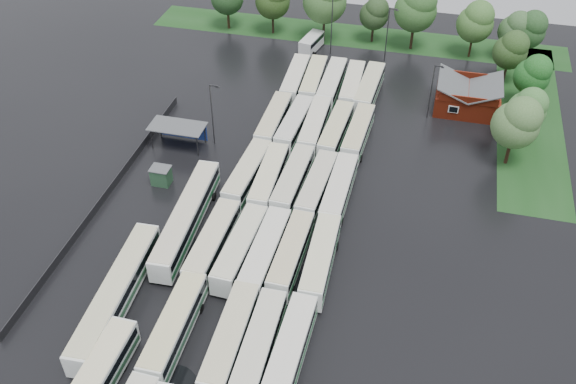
# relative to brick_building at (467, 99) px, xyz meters

# --- Properties ---
(ground) EXTENTS (160.00, 160.00, 0.00)m
(ground) POSITION_rel_brick_building_xyz_m (-24.00, -42.77, -1.87)
(ground) COLOR black
(ground) RESTS_ON ground
(brick_building) EXTENTS (10.07, 8.60, 5.39)m
(brick_building) POSITION_rel_brick_building_xyz_m (0.00, 0.00, 0.00)
(brick_building) COLOR maroon
(brick_building) RESTS_ON ground
(wash_shed) EXTENTS (8.20, 4.20, 3.58)m
(wash_shed) POSITION_rel_brick_building_xyz_m (-41.20, -20.74, 1.12)
(wash_shed) COLOR #2D2D30
(wash_shed) RESTS_ON ground
(utility_hut) EXTENTS (2.70, 2.20, 2.62)m
(utility_hut) POSITION_rel_brick_building_xyz_m (-40.20, -30.17, -0.55)
(utility_hut) COLOR #22472C
(utility_hut) RESTS_ON ground
(grass_strip_north) EXTENTS (80.00, 10.00, 0.01)m
(grass_strip_north) POSITION_rel_brick_building_xyz_m (-22.00, 22.03, -1.86)
(grass_strip_north) COLOR #174016
(grass_strip_north) RESTS_ON ground
(grass_strip_east) EXTENTS (10.00, 50.00, 0.01)m
(grass_strip_east) POSITION_rel_brick_building_xyz_m (10.00, 0.03, -1.86)
(grass_strip_east) COLOR #174016
(grass_strip_east) RESTS_ON ground
(west_fence) EXTENTS (0.10, 50.00, 1.20)m
(west_fence) POSITION_rel_brick_building_xyz_m (-46.20, -34.77, -1.27)
(west_fence) COLOR #2D2D30
(west_fence) RESTS_ON ground
(bus_r1c0) EXTENTS (3.03, 13.33, 3.70)m
(bus_r1c0) POSITION_rel_brick_building_xyz_m (-28.22, -54.84, 0.17)
(bus_r1c0) COLOR white
(bus_r1c0) RESTS_ON ground
(bus_r1c2) EXTENTS (3.16, 13.47, 3.73)m
(bus_r1c2) POSITION_rel_brick_building_xyz_m (-22.03, -54.87, 0.19)
(bus_r1c2) COLOR white
(bus_r1c2) RESTS_ON ground
(bus_r1c3) EXTENTS (3.03, 13.24, 3.67)m
(bus_r1c3) POSITION_rel_brick_building_xyz_m (-18.94, -55.07, 0.15)
(bus_r1c3) COLOR white
(bus_r1c3) RESTS_ON ground
(bus_r1c4) EXTENTS (3.01, 13.24, 3.67)m
(bus_r1c4) POSITION_rel_brick_building_xyz_m (-15.76, -54.90, 0.15)
(bus_r1c4) COLOR white
(bus_r1c4) RESTS_ON ground
(bus_r2c0) EXTENTS (2.98, 13.29, 3.69)m
(bus_r2c0) POSITION_rel_brick_building_xyz_m (-28.55, -41.81, 0.16)
(bus_r2c0) COLOR white
(bus_r2c0) RESTS_ON ground
(bus_r2c1) EXTENTS (3.29, 13.26, 3.67)m
(bus_r2c1) POSITION_rel_brick_building_xyz_m (-25.06, -41.89, 0.15)
(bus_r2c1) COLOR white
(bus_r2c1) RESTS_ON ground
(bus_r2c2) EXTENTS (3.06, 13.39, 3.71)m
(bus_r2c2) POSITION_rel_brick_building_xyz_m (-21.98, -41.91, 0.18)
(bus_r2c2) COLOR white
(bus_r2c2) RESTS_ON ground
(bus_r2c3) EXTENTS (2.90, 12.78, 3.55)m
(bus_r2c3) POSITION_rel_brick_building_xyz_m (-19.00, -41.28, 0.09)
(bus_r2c3) COLOR white
(bus_r2c3) RESTS_ON ground
(bus_r2c4) EXTENTS (3.18, 13.25, 3.67)m
(bus_r2c4) POSITION_rel_brick_building_xyz_m (-15.44, -41.39, 0.15)
(bus_r2c4) COLOR white
(bus_r2c4) RESTS_ON ground
(bus_r3c0) EXTENTS (3.40, 13.13, 3.62)m
(bus_r3c0) POSITION_rel_brick_building_xyz_m (-28.47, -27.72, 0.13)
(bus_r3c0) COLOR white
(bus_r3c0) RESTS_ON ground
(bus_r3c1) EXTENTS (3.14, 13.07, 3.62)m
(bus_r3c1) POSITION_rel_brick_building_xyz_m (-25.33, -28.08, 0.12)
(bus_r3c1) COLOR white
(bus_r3c1) RESTS_ON ground
(bus_r3c2) EXTENTS (3.16, 13.23, 3.66)m
(bus_r3c2) POSITION_rel_brick_building_xyz_m (-22.08, -27.72, 0.15)
(bus_r3c2) COLOR white
(bus_r3c2) RESTS_ON ground
(bus_r3c3) EXTENTS (3.30, 12.91, 3.56)m
(bus_r3c3) POSITION_rel_brick_building_xyz_m (-18.73, -28.05, 0.09)
(bus_r3c3) COLOR white
(bus_r3c3) RESTS_ON ground
(bus_r3c4) EXTENTS (2.96, 13.21, 3.67)m
(bus_r3c4) POSITION_rel_brick_building_xyz_m (-15.70, -28.31, 0.15)
(bus_r3c4) COLOR white
(bus_r3c4) RESTS_ON ground
(bus_r4c0) EXTENTS (2.80, 12.90, 3.59)m
(bus_r4c0) POSITION_rel_brick_building_xyz_m (-28.44, -14.13, 0.11)
(bus_r4c0) COLOR white
(bus_r4c0) RESTS_ON ground
(bus_r4c1) EXTENTS (3.31, 12.90, 3.56)m
(bus_r4c1) POSITION_rel_brick_building_xyz_m (-25.19, -14.20, 0.09)
(bus_r4c1) COLOR white
(bus_r4c1) RESTS_ON ground
(bus_r4c2) EXTENTS (3.02, 13.13, 3.64)m
(bus_r4c2) POSITION_rel_brick_building_xyz_m (-22.05, -14.08, 0.14)
(bus_r4c2) COLOR white
(bus_r4c2) RESTS_ON ground
(bus_r4c3) EXTENTS (3.31, 12.90, 3.56)m
(bus_r4c3) POSITION_rel_brick_building_xyz_m (-18.74, -14.37, 0.09)
(bus_r4c3) COLOR white
(bus_r4c3) RESTS_ON ground
(bus_r4c4) EXTENTS (3.19, 12.81, 3.54)m
(bus_r4c4) POSITION_rel_brick_building_xyz_m (-15.42, -14.22, 0.08)
(bus_r4c4) COLOR white
(bus_r4c4) RESTS_ON ground
(bus_r5c0) EXTENTS (3.31, 13.10, 3.62)m
(bus_r5c0) POSITION_rel_brick_building_xyz_m (-28.24, -0.97, 0.12)
(bus_r5c0) COLOR white
(bus_r5c0) RESTS_ON ground
(bus_r5c1) EXTENTS (3.27, 12.96, 3.58)m
(bus_r5c1) POSITION_rel_brick_building_xyz_m (-25.22, -0.47, 0.10)
(bus_r5c1) COLOR white
(bus_r5c1) RESTS_ON ground
(bus_r5c2) EXTENTS (2.88, 13.33, 3.71)m
(bus_r5c2) POSITION_rel_brick_building_xyz_m (-22.02, -0.89, 0.17)
(bus_r5c2) COLOR white
(bus_r5c2) RESTS_ON ground
(bus_r5c3) EXTENTS (3.08, 12.88, 3.57)m
(bus_r5c3) POSITION_rel_brick_building_xyz_m (-18.62, -0.71, 0.10)
(bus_r5c3) COLOR white
(bus_r5c3) RESTS_ON ground
(bus_r5c4) EXTENTS (3.41, 13.48, 3.72)m
(bus_r5c4) POSITION_rel_brick_building_xyz_m (-15.74, -1.03, 0.18)
(bus_r5c4) COLOR white
(bus_r5c4) RESTS_ON ground
(artic_bus_west_b) EXTENTS (3.79, 20.16, 3.72)m
(artic_bus_west_b) POSITION_rel_brick_building_xyz_m (-33.24, -38.29, 0.20)
(artic_bus_west_b) COLOR white
(artic_bus_west_b) RESTS_ON ground
(artic_bus_west_c) EXTENTS (3.82, 20.18, 3.72)m
(artic_bus_west_c) POSITION_rel_brick_building_xyz_m (-36.10, -52.18, 0.20)
(artic_bus_west_c) COLOR white
(artic_bus_west_c) RESTS_ON ground
(minibus) EXTENTS (3.62, 6.83, 2.83)m
(minibus) POSITION_rel_brick_building_xyz_m (-28.77, 14.00, -0.30)
(minibus) COLOR white
(minibus) RESTS_ON ground
(tree_north_3) EXTENTS (5.44, 5.43, 9.00)m
(tree_north_3) POSITION_rel_brick_building_xyz_m (-18.15, 20.40, 3.92)
(tree_north_3) COLOR black
(tree_north_3) RESTS_ON ground
(tree_north_4) EXTENTS (7.71, 7.71, 12.78)m
(tree_north_4) POSITION_rel_brick_building_xyz_m (-10.59, 19.18, 6.35)
(tree_north_4) COLOR #332116
(tree_north_4) RESTS_ON ground
(tree_north_5) EXTENTS (6.56, 6.56, 10.86)m
(tree_north_5) POSITION_rel_brick_building_xyz_m (0.10, 18.58, 5.13)
(tree_north_5) COLOR #382214
(tree_north_5) RESTS_ON ground
(tree_north_6) EXTENTS (5.75, 5.75, 9.52)m
(tree_north_6) POSITION_rel_brick_building_xyz_m (7.08, 18.99, 4.25)
(tree_north_6) COLOR black
(tree_north_6) RESTS_ON ground
(tree_east_0) EXTENTS (6.67, 6.67, 11.06)m
(tree_east_0) POSITION_rel_brick_building_xyz_m (6.37, -13.76, 5.24)
(tree_east_0) COLOR black
(tree_east_0) RESTS_ON ground
(tree_east_1) EXTENTS (5.74, 5.74, 9.51)m
(tree_east_1) POSITION_rel_brick_building_xyz_m (8.16, -8.00, 4.25)
(tree_east_1) COLOR #3C2B1C
(tree_east_1) RESTS_ON ground
(tree_east_2) EXTENTS (5.70, 5.70, 9.44)m
(tree_east_2) POSITION_rel_brick_building_xyz_m (9.42, 2.92, 4.20)
(tree_east_2) COLOR #34271C
(tree_east_2) RESTS_ON ground
(tree_east_3) EXTENTS (5.80, 5.80, 9.60)m
(tree_east_3) POSITION_rel_brick_building_xyz_m (6.19, 10.49, 4.31)
(tree_east_3) COLOR #34251C
(tree_east_3) RESTS_ON ground
(tree_east_4) EXTENTS (5.99, 5.99, 9.92)m
(tree_east_4) POSITION_rel_brick_building_xyz_m (9.41, 18.95, 4.51)
(tree_east_4) COLOR #372717
(tree_east_4) RESTS_ON ground
(lamp_post_ne) EXTENTS (1.43, 0.28, 9.27)m
(lamp_post_ne) POSITION_rel_brick_building_xyz_m (-5.71, -4.12, 3.52)
(lamp_post_ne) COLOR #2D2D30
(lamp_post_ne) RESTS_ON ground
(lamp_post_nw) EXTENTS (1.55, 0.30, 10.06)m
(lamp_post_nw) POSITION_rel_brick_building_xyz_m (-36.19, -19.22, 3.97)
(lamp_post_nw) COLOR #2D2D30
(lamp_post_nw) RESTS_ON ground
(lamp_post_back_w) EXTENTS (1.69, 0.33, 10.98)m
(lamp_post_back_w) POSITION_rel_brick_building_xyz_m (-24.84, 13.37, 4.51)
(lamp_post_back_w) COLOR #2D2D30
(lamp_post_back_w) RESTS_ON ground
(lamp_post_back_e) EXTENTS (1.64, 0.32, 10.63)m
(lamp_post_back_e) POSITION_rel_brick_building_xyz_m (-14.69, 11.94, 4.31)
(lamp_post_back_e) COLOR #2D2D30
(lamp_post_back_e) RESTS_ON ground
(puddle_2) EXTENTS (5.26, 5.26, 0.01)m
(puddle_2) POSITION_rel_brick_building_xyz_m (-31.07, -42.16, -1.86)
(puddle_2) COLOR black
(puddle_2) RESTS_ON ground
(puddle_3) EXTENTS (3.32, 3.32, 0.01)m
(puddle_3) POSITION_rel_brick_building_xyz_m (-17.43, -43.36, -1.86)
(puddle_3) COLOR black
(puddle_3) RESTS_ON ground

